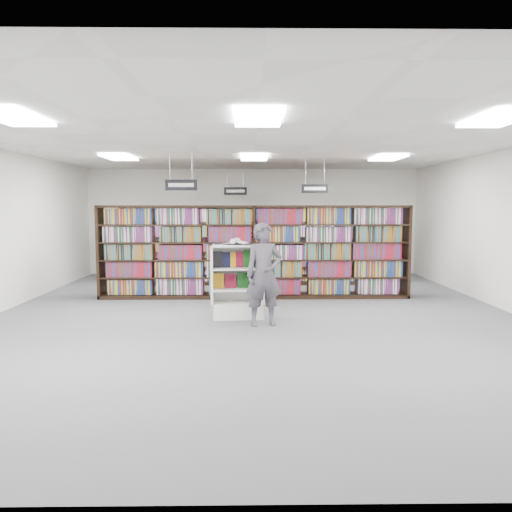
{
  "coord_description": "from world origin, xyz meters",
  "views": [
    {
      "loc": [
        -0.11,
        -9.29,
        2.07
      ],
      "look_at": [
        0.02,
        0.5,
        1.1
      ],
      "focal_mm": 35.0,
      "sensor_mm": 36.0,
      "label": 1
    }
  ],
  "objects_px": {
    "endcap_display": "(237,292)",
    "open_book": "(236,243)",
    "shopper": "(264,274)",
    "bookshelf_row_near": "(254,252)"
  },
  "relations": [
    {
      "from": "open_book",
      "to": "bookshelf_row_near",
      "type": "bearing_deg",
      "value": 93.93
    },
    {
      "from": "endcap_display",
      "to": "shopper",
      "type": "relative_size",
      "value": 0.77
    },
    {
      "from": "endcap_display",
      "to": "open_book",
      "type": "bearing_deg",
      "value": 107.61
    },
    {
      "from": "bookshelf_row_near",
      "to": "endcap_display",
      "type": "distance_m",
      "value": 2.17
    },
    {
      "from": "endcap_display",
      "to": "open_book",
      "type": "height_order",
      "value": "open_book"
    },
    {
      "from": "bookshelf_row_near",
      "to": "open_book",
      "type": "height_order",
      "value": "bookshelf_row_near"
    },
    {
      "from": "bookshelf_row_near",
      "to": "endcap_display",
      "type": "bearing_deg",
      "value": -99.43
    },
    {
      "from": "bookshelf_row_near",
      "to": "open_book",
      "type": "bearing_deg",
      "value": -100.14
    },
    {
      "from": "bookshelf_row_near",
      "to": "shopper",
      "type": "height_order",
      "value": "bookshelf_row_near"
    },
    {
      "from": "endcap_display",
      "to": "shopper",
      "type": "xyz_separation_m",
      "value": [
        0.49,
        -0.63,
        0.42
      ]
    }
  ]
}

